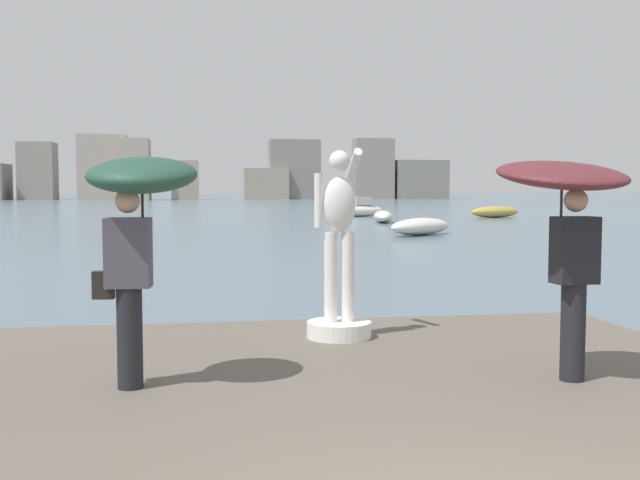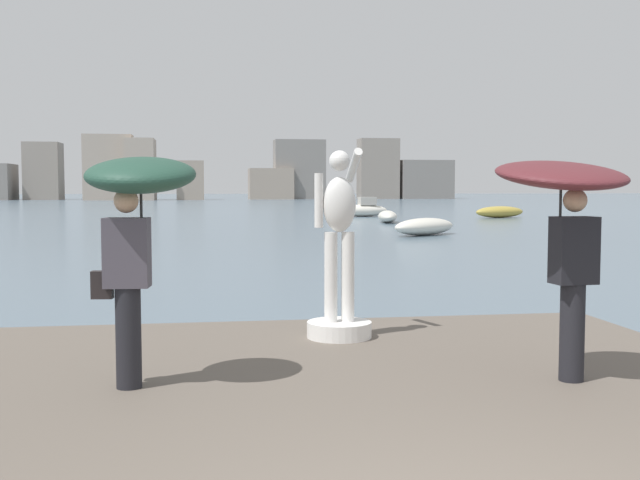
% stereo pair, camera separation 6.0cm
% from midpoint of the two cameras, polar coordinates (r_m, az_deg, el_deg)
% --- Properties ---
extents(ground_plane, '(400.00, 400.00, 0.00)m').
position_cam_midpoint_polar(ground_plane, '(43.21, -7.32, 1.11)').
color(ground_plane, slate).
extents(pier, '(7.76, 9.71, 0.40)m').
position_cam_midpoint_polar(pier, '(5.52, 5.52, -16.66)').
color(pier, '#60564C').
rests_on(pier, ground).
extents(statue_white_figure, '(0.75, 0.94, 2.19)m').
position_cam_midpoint_polar(statue_white_figure, '(8.81, 1.24, -2.21)').
color(statue_white_figure, white).
rests_on(statue_white_figure, pier).
extents(onlooker_left, '(1.04, 1.07, 2.07)m').
position_cam_midpoint_polar(onlooker_left, '(6.74, -13.72, 2.41)').
color(onlooker_left, black).
rests_on(onlooker_left, pier).
extents(onlooker_right, '(1.24, 1.26, 2.05)m').
position_cam_midpoint_polar(onlooker_right, '(7.12, 17.64, 2.60)').
color(onlooker_right, black).
rests_on(onlooker_right, pier).
extents(boat_near, '(3.60, 1.52, 1.42)m').
position_cam_midpoint_polar(boat_near, '(55.19, 2.94, 2.32)').
color(boat_near, silver).
rests_on(boat_near, ground).
extents(boat_mid, '(1.89, 4.22, 0.72)m').
position_cam_midpoint_polar(boat_mid, '(46.30, 4.70, 1.77)').
color(boat_mid, silver).
rests_on(boat_mid, ground).
extents(boat_far, '(3.90, 3.38, 0.77)m').
position_cam_midpoint_polar(boat_far, '(34.22, 7.47, 1.00)').
color(boat_far, silver).
rests_on(boat_far, ground).
extents(boat_leftward, '(4.15, 2.32, 0.80)m').
position_cam_midpoint_polar(boat_leftward, '(54.70, 12.91, 2.06)').
color(boat_leftward, '#B2993D').
rests_on(boat_leftward, ground).
extents(distant_skyline, '(84.71, 14.00, 10.81)m').
position_cam_midpoint_polar(distant_skyline, '(133.03, -8.35, 4.90)').
color(distant_skyline, gray).
rests_on(distant_skyline, ground).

